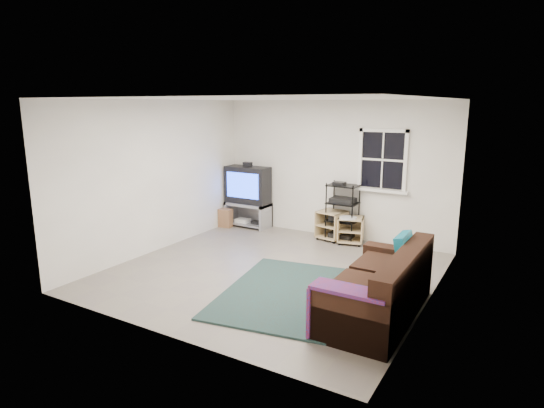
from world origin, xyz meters
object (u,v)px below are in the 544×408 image
Objects in this scene: tv_unit at (248,191)px; av_rack at (342,216)px; sofa at (380,290)px; side_table_right at (351,228)px; side_table_left at (333,224)px.

av_rack is (2.09, 0.03, -0.27)m from tv_unit.
side_table_right is at bearing 117.49° from sofa.
av_rack is at bearing -1.50° from side_table_left.
side_table_right is at bearing -15.97° from av_rack.
sofa is (3.65, -2.66, -0.42)m from tv_unit.
tv_unit is at bearing -178.85° from side_table_left.
tv_unit is at bearing 179.42° from side_table_right.
av_rack is 2.02× the size of side_table_left.
side_table_left is at bearing 171.05° from side_table_right.
side_table_left is at bearing 123.10° from sofa.
tv_unit is 1.95m from side_table_left.
tv_unit is 1.23× the size of av_rack.
sofa is (1.37, -2.64, 0.04)m from side_table_right.
sofa is (1.76, -2.70, 0.03)m from side_table_left.
tv_unit is at bearing 143.92° from sofa.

